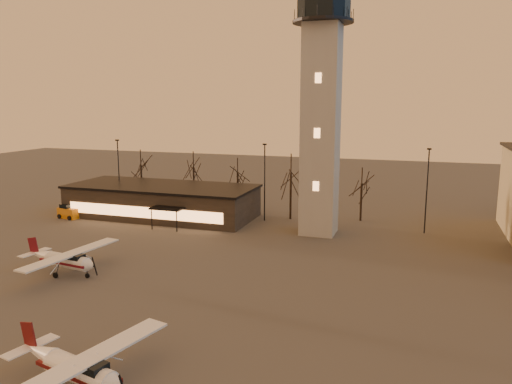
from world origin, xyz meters
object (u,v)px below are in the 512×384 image
at_px(terminal, 162,201).
at_px(cessna_rear, 69,264).
at_px(control_tower, 321,94).
at_px(service_cart, 69,213).
at_px(cessna_front, 82,376).

relative_size(terminal, cessna_rear, 2.32).
xyz_separation_m(control_tower, service_cart, (-33.37, -2.99, -15.60)).
xyz_separation_m(terminal, cessna_rear, (3.48, -23.45, -1.13)).
bearing_deg(cessna_front, cessna_rear, 144.13).
relative_size(control_tower, cessna_rear, 2.98).
distance_m(terminal, service_cart, 12.50).
distance_m(cessna_rear, service_cart, 23.71).
height_order(control_tower, cessna_rear, control_tower).
xyz_separation_m(cessna_front, service_cart, (-28.05, 33.82, -0.32)).
bearing_deg(service_cart, cessna_rear, -39.65).
distance_m(control_tower, cessna_rear, 32.21).
distance_m(control_tower, cessna_front, 40.21).
height_order(cessna_front, cessna_rear, cessna_front).
distance_m(terminal, cessna_rear, 23.73).
height_order(control_tower, cessna_front, control_tower).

